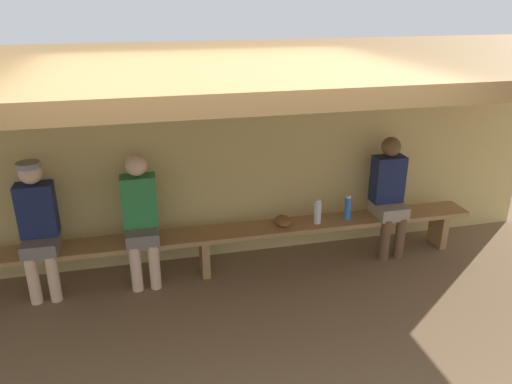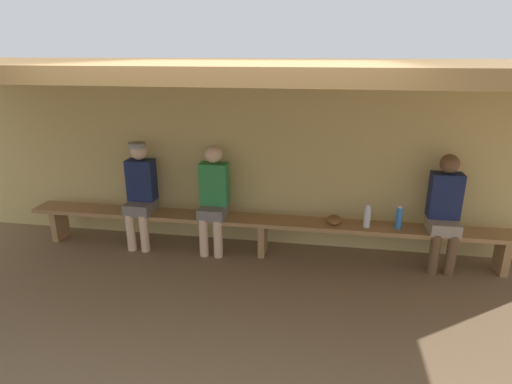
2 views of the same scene
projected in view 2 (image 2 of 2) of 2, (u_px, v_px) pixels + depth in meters
The scene contains 10 objects.
ground_plane at pixel (237, 329), 3.88m from camera, with size 24.00×24.00×0.00m, color brown.
back_wall at pixel (268, 159), 5.40m from camera, with size 8.00×0.20×2.20m, color tan.
dugout_roof at pixel (249, 68), 3.82m from camera, with size 8.00×2.80×0.12m, color olive.
bench at pixel (263, 225), 5.21m from camera, with size 6.00×0.36×0.46m.
player_in_red at pixel (140, 190), 5.34m from camera, with size 0.34×0.42×1.34m.
player_rightmost at pixel (445, 208), 4.78m from camera, with size 0.34×0.42×1.34m.
player_in_white at pixel (213, 195), 5.20m from camera, with size 0.34×0.42×1.34m.
water_bottle_blue at pixel (399, 217), 4.88m from camera, with size 0.07×0.07×0.27m.
water_bottle_green at pixel (367, 216), 4.92m from camera, with size 0.08×0.08×0.27m.
baseball_glove_tan at pixel (334, 220), 5.04m from camera, with size 0.24×0.17×0.09m, color brown.
Camera 2 is at (0.72, -3.21, 2.41)m, focal length 29.91 mm.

